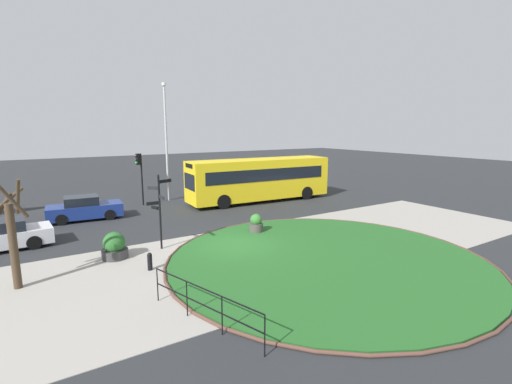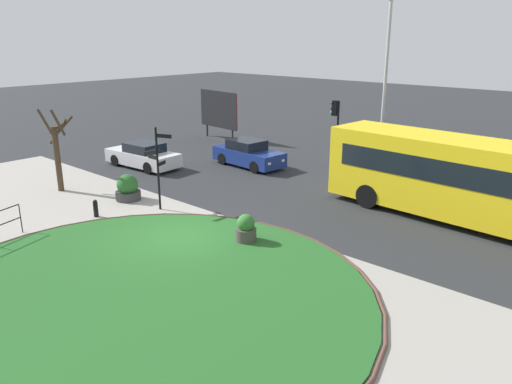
{
  "view_description": "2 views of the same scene",
  "coord_description": "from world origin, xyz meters",
  "px_view_note": "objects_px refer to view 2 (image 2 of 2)",
  "views": [
    {
      "loc": [
        -7.87,
        -14.4,
        5.52
      ],
      "look_at": [
        3.2,
        3.21,
        1.81
      ],
      "focal_mm": 25.58,
      "sensor_mm": 36.0,
      "label": 1
    },
    {
      "loc": [
        13.02,
        -10.48,
        6.91
      ],
      "look_at": [
        1.74,
        2.1,
        1.61
      ],
      "focal_mm": 35.23,
      "sensor_mm": 36.0,
      "label": 2
    }
  ],
  "objects_px": {
    "car_near_lane": "(143,156)",
    "street_tree_bare": "(57,149)",
    "lamppost_tall": "(385,83)",
    "billboard_left": "(219,110)",
    "bollard_foreground": "(96,208)",
    "car_far_lane": "(248,154)",
    "traffic_light_near": "(335,120)",
    "bus_yellow": "(466,179)",
    "planter_near_signpost": "(246,230)",
    "planter_kerbside": "(128,189)",
    "signpost_directional": "(158,162)"
  },
  "relations": [
    {
      "from": "bollard_foreground",
      "to": "planter_kerbside",
      "type": "bearing_deg",
      "value": 112.64
    },
    {
      "from": "billboard_left",
      "to": "planter_kerbside",
      "type": "distance_m",
      "value": 13.95
    },
    {
      "from": "car_near_lane",
      "to": "billboard_left",
      "type": "distance_m",
      "value": 8.68
    },
    {
      "from": "street_tree_bare",
      "to": "billboard_left",
      "type": "bearing_deg",
      "value": 103.81
    },
    {
      "from": "billboard_left",
      "to": "planter_near_signpost",
      "type": "relative_size",
      "value": 3.67
    },
    {
      "from": "planter_near_signpost",
      "to": "planter_kerbside",
      "type": "relative_size",
      "value": 0.9
    },
    {
      "from": "traffic_light_near",
      "to": "street_tree_bare",
      "type": "xyz_separation_m",
      "value": [
        -7.33,
        -11.5,
        -0.75
      ]
    },
    {
      "from": "bollard_foreground",
      "to": "billboard_left",
      "type": "bearing_deg",
      "value": 118.24
    },
    {
      "from": "bus_yellow",
      "to": "street_tree_bare",
      "type": "relative_size",
      "value": 2.88
    },
    {
      "from": "planter_near_signpost",
      "to": "street_tree_bare",
      "type": "xyz_separation_m",
      "value": [
        -10.55,
        -1.2,
        1.48
      ]
    },
    {
      "from": "car_near_lane",
      "to": "signpost_directional",
      "type": "bearing_deg",
      "value": 145.19
    },
    {
      "from": "signpost_directional",
      "to": "planter_near_signpost",
      "type": "xyz_separation_m",
      "value": [
        5.03,
        -0.2,
        -1.53
      ]
    },
    {
      "from": "car_near_lane",
      "to": "planter_kerbside",
      "type": "height_order",
      "value": "car_near_lane"
    },
    {
      "from": "lamppost_tall",
      "to": "planter_kerbside",
      "type": "relative_size",
      "value": 7.51
    },
    {
      "from": "billboard_left",
      "to": "planter_kerbside",
      "type": "relative_size",
      "value": 3.32
    },
    {
      "from": "bollard_foreground",
      "to": "car_near_lane",
      "type": "distance_m",
      "value": 7.93
    },
    {
      "from": "signpost_directional",
      "to": "billboard_left",
      "type": "relative_size",
      "value": 0.9
    },
    {
      "from": "bollard_foreground",
      "to": "planter_near_signpost",
      "type": "relative_size",
      "value": 0.69
    },
    {
      "from": "signpost_directional",
      "to": "bus_yellow",
      "type": "bearing_deg",
      "value": 35.1
    },
    {
      "from": "planter_near_signpost",
      "to": "street_tree_bare",
      "type": "distance_m",
      "value": 10.72
    },
    {
      "from": "signpost_directional",
      "to": "street_tree_bare",
      "type": "xyz_separation_m",
      "value": [
        -5.53,
        -1.4,
        -0.05
      ]
    },
    {
      "from": "car_near_lane",
      "to": "street_tree_bare",
      "type": "relative_size",
      "value": 1.17
    },
    {
      "from": "planter_kerbside",
      "to": "bollard_foreground",
      "type": "bearing_deg",
      "value": -67.36
    },
    {
      "from": "car_far_lane",
      "to": "traffic_light_near",
      "type": "distance_m",
      "value": 5.07
    },
    {
      "from": "bus_yellow",
      "to": "car_far_lane",
      "type": "bearing_deg",
      "value": -0.97
    },
    {
      "from": "traffic_light_near",
      "to": "billboard_left",
      "type": "relative_size",
      "value": 0.96
    },
    {
      "from": "traffic_light_near",
      "to": "street_tree_bare",
      "type": "distance_m",
      "value": 13.66
    },
    {
      "from": "signpost_directional",
      "to": "street_tree_bare",
      "type": "bearing_deg",
      "value": -165.83
    },
    {
      "from": "traffic_light_near",
      "to": "planter_kerbside",
      "type": "distance_m",
      "value": 11.18
    },
    {
      "from": "traffic_light_near",
      "to": "planter_kerbside",
      "type": "relative_size",
      "value": 3.19
    },
    {
      "from": "car_near_lane",
      "to": "street_tree_bare",
      "type": "distance_m",
      "value": 5.39
    },
    {
      "from": "car_far_lane",
      "to": "traffic_light_near",
      "type": "bearing_deg",
      "value": 34.48
    },
    {
      "from": "lamppost_tall",
      "to": "street_tree_bare",
      "type": "xyz_separation_m",
      "value": [
        -9.6,
        -12.26,
        -2.69
      ]
    },
    {
      "from": "traffic_light_near",
      "to": "street_tree_bare",
      "type": "height_order",
      "value": "street_tree_bare"
    },
    {
      "from": "signpost_directional",
      "to": "planter_kerbside",
      "type": "distance_m",
      "value": 2.55
    },
    {
      "from": "billboard_left",
      "to": "car_far_lane",
      "type": "bearing_deg",
      "value": -26.46
    },
    {
      "from": "car_far_lane",
      "to": "planter_kerbside",
      "type": "relative_size",
      "value": 3.7
    },
    {
      "from": "lamppost_tall",
      "to": "planter_near_signpost",
      "type": "bearing_deg",
      "value": -85.06
    },
    {
      "from": "planter_near_signpost",
      "to": "signpost_directional",
      "type": "bearing_deg",
      "value": 177.76
    },
    {
      "from": "car_near_lane",
      "to": "traffic_light_near",
      "type": "height_order",
      "value": "traffic_light_near"
    },
    {
      "from": "bollard_foreground",
      "to": "lamppost_tall",
      "type": "bearing_deg",
      "value": 68.25
    },
    {
      "from": "bollard_foreground",
      "to": "bus_yellow",
      "type": "bearing_deg",
      "value": 39.83
    },
    {
      "from": "lamppost_tall",
      "to": "billboard_left",
      "type": "xyz_separation_m",
      "value": [
        -12.88,
        1.1,
        -2.64
      ]
    },
    {
      "from": "car_far_lane",
      "to": "lamppost_tall",
      "type": "distance_m",
      "value": 8.05
    },
    {
      "from": "car_near_lane",
      "to": "traffic_light_near",
      "type": "relative_size",
      "value": 1.22
    },
    {
      "from": "car_near_lane",
      "to": "traffic_light_near",
      "type": "bearing_deg",
      "value": -145.94
    },
    {
      "from": "car_near_lane",
      "to": "billboard_left",
      "type": "relative_size",
      "value": 1.17
    },
    {
      "from": "bus_yellow",
      "to": "planter_near_signpost",
      "type": "xyz_separation_m",
      "value": [
        -4.78,
        -7.09,
        -1.23
      ]
    },
    {
      "from": "bollard_foreground",
      "to": "car_far_lane",
      "type": "height_order",
      "value": "car_far_lane"
    },
    {
      "from": "bus_yellow",
      "to": "traffic_light_near",
      "type": "relative_size",
      "value": 3.0
    }
  ]
}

